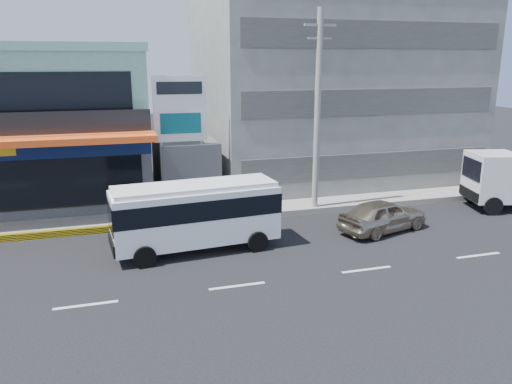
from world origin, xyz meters
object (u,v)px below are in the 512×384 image
shop_building (31,129)px  concrete_building (329,70)px  satellite_dish (186,138)px  sedan (383,215)px  utility_pole_near (317,112)px  minibus (196,211)px  billboard (180,116)px

shop_building → concrete_building: bearing=3.4°
shop_building → satellite_dish: bearing=-20.2°
concrete_building → satellite_dish: 11.30m
concrete_building → satellite_dish: (-10.00, -4.00, -3.42)m
satellite_dish → sedan: satellite_dish is taller
concrete_building → utility_pole_near: bearing=-117.8°
minibus → sedan: (8.58, -0.04, -0.93)m
billboard → sedan: bearing=-33.2°
billboard → satellite_dish: bearing=74.5°
satellite_dish → utility_pole_near: 7.17m
utility_pole_near → sedan: 6.00m
concrete_building → utility_pole_near: (-4.00, -7.60, -1.85)m
concrete_building → billboard: 12.17m
billboard → minibus: bearing=-92.7°
concrete_building → sedan: bearing=-101.0°
concrete_building → minibus: bearing=-133.8°
utility_pole_near → shop_building: bearing=154.9°
concrete_building → billboard: (-10.50, -5.80, -2.07)m
concrete_building → minibus: (-10.76, -11.22, -5.33)m
billboard → minibus: billboard is taller
shop_building → minibus: (7.24, -10.16, -2.32)m
satellite_dish → minibus: (-0.76, -7.22, -1.90)m
concrete_building → minibus: 16.43m
billboard → utility_pole_near: bearing=-15.5°
billboard → utility_pole_near: (6.50, -1.80, 0.22)m
satellite_dish → concrete_building: bearing=21.8°
shop_building → minibus: size_ratio=1.81×
shop_building → concrete_building: size_ratio=0.77×
shop_building → concrete_building: 18.28m
billboard → sedan: billboard is taller
shop_building → minibus: bearing=-54.5°
concrete_building → utility_pole_near: concrete_building is taller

